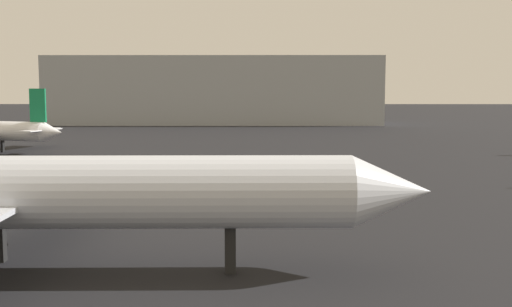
{
  "coord_description": "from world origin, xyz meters",
  "views": [
    {
      "loc": [
        -0.18,
        -8.07,
        8.57
      ],
      "look_at": [
        -0.49,
        39.86,
        3.41
      ],
      "focal_mm": 43.75,
      "sensor_mm": 36.0,
      "label": 1
    }
  ],
  "objects": [
    {
      "name": "airplane_at_gate",
      "position": [
        -11.78,
        19.74,
        3.8
      ],
      "size": [
        38.1,
        29.59,
        12.06
      ],
      "rotation": [
        0.0,
        0.0,
        0.02
      ],
      "color": "silver",
      "rests_on": "ground_plane"
    },
    {
      "name": "terminal_building",
      "position": [
        -10.67,
        137.04,
        7.68
      ],
      "size": [
        75.29,
        18.09,
        15.37
      ],
      "primitive_type": "cube",
      "color": "#999EA3",
      "rests_on": "ground_plane"
    }
  ]
}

